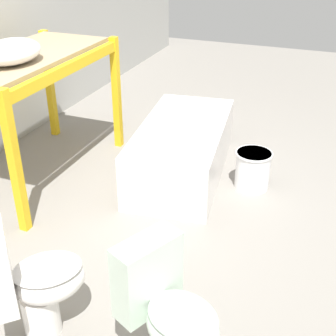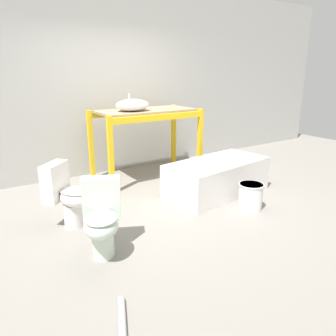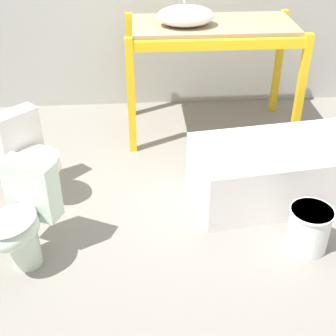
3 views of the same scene
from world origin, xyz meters
The scene contains 7 objects.
ground_plane centered at (0.00, 0.00, 0.00)m, with size 12.00×12.00×0.00m, color gray.
shelving_rack centered at (0.38, 1.11, 0.95)m, with size 1.69×0.86×1.14m.
sink_basin centered at (0.11, 1.03, 1.23)m, with size 0.53×0.40×0.26m.
bathtub_main centered at (0.86, -0.12, 0.28)m, with size 1.62×0.93×0.49m.
toilet_near centered at (-1.18, -0.78, 0.39)m, with size 0.54×0.64×0.75m.
toilet_far centered at (-1.26, 0.01, 0.39)m, with size 0.63×0.63×0.75m.
bucket_white centered at (0.85, -0.79, 0.18)m, with size 0.32×0.32×0.34m.
Camera 1 is at (-2.80, -1.42, 2.16)m, focal length 50.00 mm.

